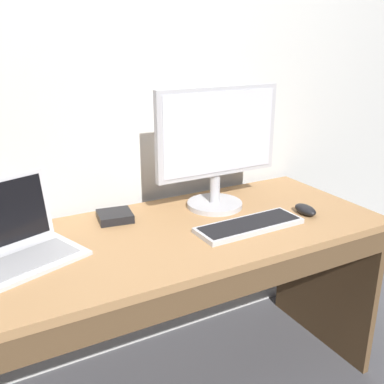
# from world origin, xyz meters

# --- Properties ---
(desk) EXTENTS (1.71, 0.67, 0.74)m
(desk) POSITION_xyz_m (0.00, -0.02, 0.57)
(desk) COLOR #A87A4C
(desk) RESTS_ON ground
(laptop_silver) EXTENTS (0.41, 0.36, 0.25)m
(laptop_silver) POSITION_xyz_m (-0.48, 0.05, 0.79)
(laptop_silver) COLOR silver
(laptop_silver) RESTS_ON desk
(external_monitor) EXTENTS (0.54, 0.23, 0.50)m
(external_monitor) POSITION_xyz_m (0.31, 0.13, 1.01)
(external_monitor) COLOR #B7B7BC
(external_monitor) RESTS_ON desk
(wired_keyboard) EXTENTS (0.42, 0.15, 0.02)m
(wired_keyboard) POSITION_xyz_m (0.31, -0.11, 0.75)
(wired_keyboard) COLOR #BCBCC1
(wired_keyboard) RESTS_ON desk
(computer_mouse) EXTENTS (0.06, 0.11, 0.04)m
(computer_mouse) POSITION_xyz_m (0.59, -0.10, 0.76)
(computer_mouse) COLOR black
(computer_mouse) RESTS_ON desk
(external_drive_box) EXTENTS (0.15, 0.14, 0.03)m
(external_drive_box) POSITION_xyz_m (-0.11, 0.20, 0.76)
(external_drive_box) COLOR black
(external_drive_box) RESTS_ON desk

